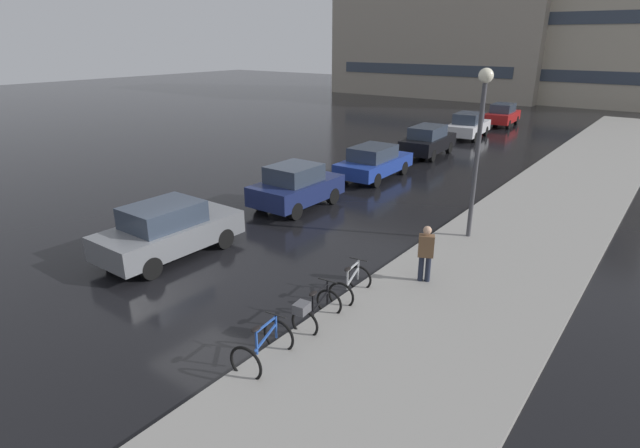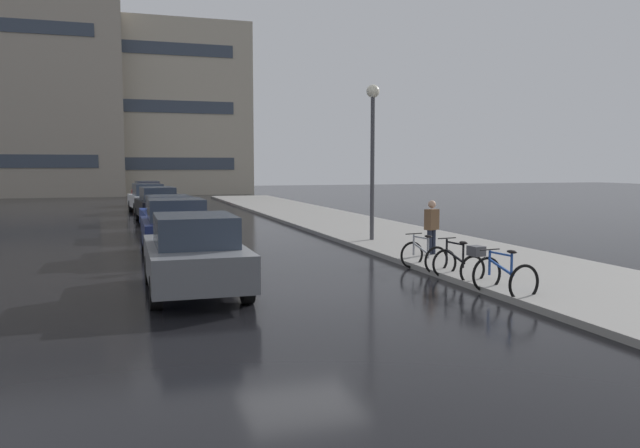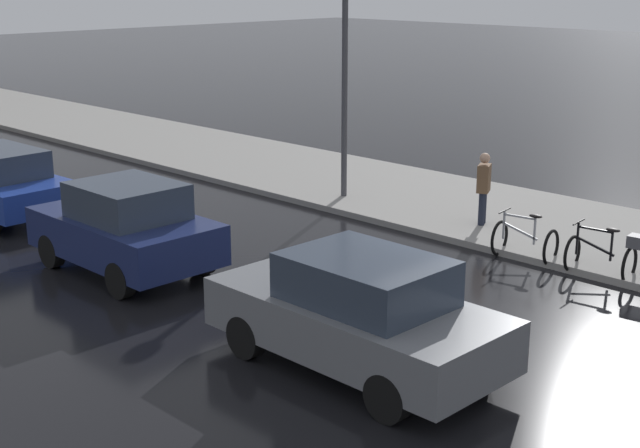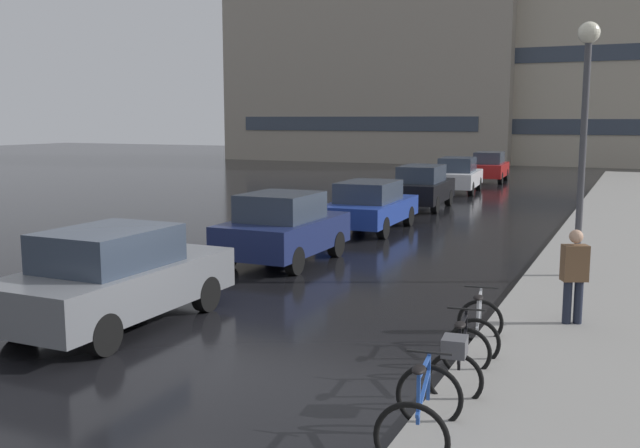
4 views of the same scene
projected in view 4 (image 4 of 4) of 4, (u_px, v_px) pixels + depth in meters
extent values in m
plane|color=black|center=(203.00, 353.00, 10.56)|extent=(140.00, 140.00, 0.00)
torus|color=black|center=(429.00, 397.00, 7.92)|extent=(0.76, 0.15, 0.76)
torus|color=black|center=(411.00, 439.00, 6.88)|extent=(0.76, 0.15, 0.76)
cube|color=#234CA8|center=(418.00, 398.00, 7.18)|extent=(0.04, 0.04, 0.55)
cube|color=#234CA8|center=(429.00, 377.00, 7.81)|extent=(0.04, 0.04, 0.52)
cube|color=#234CA8|center=(424.00, 367.00, 7.46)|extent=(0.12, 0.66, 0.04)
cube|color=#234CA8|center=(423.00, 393.00, 7.47)|extent=(0.13, 0.75, 0.27)
ellipsoid|color=black|center=(419.00, 370.00, 7.13)|extent=(0.17, 0.28, 0.07)
cylinder|color=black|center=(429.00, 353.00, 7.76)|extent=(0.50, 0.09, 0.03)
torus|color=black|center=(466.00, 352.00, 9.55)|extent=(0.69, 0.13, 0.69)
torus|color=black|center=(455.00, 380.00, 8.55)|extent=(0.69, 0.13, 0.69)
cube|color=black|center=(459.00, 349.00, 8.83)|extent=(0.04, 0.04, 0.55)
cube|color=black|center=(466.00, 332.00, 9.43)|extent=(0.04, 0.04, 0.60)
cube|color=black|center=(463.00, 322.00, 9.10)|extent=(0.10, 0.64, 0.04)
cube|color=black|center=(462.00, 346.00, 9.12)|extent=(0.11, 0.73, 0.26)
ellipsoid|color=black|center=(460.00, 325.00, 8.79)|extent=(0.17, 0.27, 0.07)
cylinder|color=black|center=(466.00, 309.00, 9.39)|extent=(0.50, 0.08, 0.03)
cube|color=#4C4C51|center=(455.00, 346.00, 8.37)|extent=(0.31, 0.37, 0.22)
torus|color=black|center=(480.00, 322.00, 10.96)|extent=(0.70, 0.16, 0.70)
torus|color=black|center=(475.00, 342.00, 9.95)|extent=(0.70, 0.16, 0.70)
cube|color=#ADAFB5|center=(478.00, 317.00, 10.24)|extent=(0.04, 0.04, 0.53)
cube|color=#ADAFB5|center=(480.00, 306.00, 10.84)|extent=(0.04, 0.04, 0.54)
cube|color=#ADAFB5|center=(480.00, 296.00, 10.51)|extent=(0.13, 0.63, 0.04)
cube|color=#ADAFB5|center=(479.00, 316.00, 10.52)|extent=(0.14, 0.72, 0.26)
ellipsoid|color=black|center=(478.00, 298.00, 10.20)|extent=(0.18, 0.28, 0.07)
cylinder|color=black|center=(481.00, 287.00, 10.80)|extent=(0.50, 0.10, 0.03)
cube|color=slate|center=(117.00, 285.00, 11.93)|extent=(1.95, 4.34, 0.72)
cube|color=#2D3847|center=(108.00, 248.00, 11.68)|extent=(1.59, 2.14, 0.63)
cylinder|color=black|center=(130.00, 285.00, 13.55)|extent=(0.22, 0.64, 0.64)
cylinder|color=black|center=(206.00, 294.00, 12.83)|extent=(0.22, 0.64, 0.64)
cylinder|color=black|center=(17.00, 320.00, 11.14)|extent=(0.22, 0.64, 0.64)
cylinder|color=black|center=(103.00, 334.00, 10.42)|extent=(0.22, 0.64, 0.64)
cube|color=navy|center=(284.00, 234.00, 17.17)|extent=(1.96, 3.76, 0.74)
cube|color=#2D3847|center=(281.00, 206.00, 16.93)|extent=(1.60, 1.88, 0.64)
cylinder|color=black|center=(275.00, 239.00, 18.63)|extent=(0.22, 0.64, 0.64)
cylinder|color=black|center=(336.00, 244.00, 17.91)|extent=(0.22, 0.64, 0.64)
cylinder|color=black|center=(228.00, 254.00, 16.54)|extent=(0.22, 0.64, 0.64)
cylinder|color=black|center=(294.00, 261.00, 15.82)|extent=(0.22, 0.64, 0.64)
cube|color=navy|center=(370.00, 210.00, 22.09)|extent=(2.03, 4.42, 0.61)
cube|color=#2D3847|center=(369.00, 191.00, 21.84)|extent=(1.62, 2.25, 0.61)
cylinder|color=black|center=(359.00, 213.00, 23.69)|extent=(0.24, 0.65, 0.64)
cylinder|color=black|center=(408.00, 216.00, 23.04)|extent=(0.24, 0.65, 0.64)
cylinder|color=black|center=(329.00, 225.00, 21.22)|extent=(0.24, 0.65, 0.64)
cylinder|color=black|center=(383.00, 228.00, 20.57)|extent=(0.24, 0.65, 0.64)
cube|color=black|center=(422.00, 191.00, 27.47)|extent=(2.02, 4.33, 0.73)
cube|color=#2D3847|center=(422.00, 174.00, 27.21)|extent=(1.59, 2.45, 0.62)
cylinder|color=black|center=(410.00, 196.00, 29.01)|extent=(0.26, 0.65, 0.64)
cylinder|color=black|center=(449.00, 198.00, 28.46)|extent=(0.26, 0.65, 0.64)
cylinder|color=black|center=(394.00, 203.00, 26.58)|extent=(0.26, 0.65, 0.64)
cylinder|color=black|center=(435.00, 205.00, 26.04)|extent=(0.26, 0.65, 0.64)
cube|color=silver|center=(458.00, 179.00, 33.39)|extent=(2.18, 4.46, 0.68)
cube|color=#2D3847|center=(457.00, 165.00, 33.13)|extent=(1.67, 2.28, 0.65)
cylinder|color=black|center=(445.00, 183.00, 34.95)|extent=(0.27, 0.66, 0.64)
cylinder|color=black|center=(478.00, 184.00, 34.42)|extent=(0.27, 0.66, 0.64)
cylinder|color=black|center=(435.00, 188.00, 32.46)|extent=(0.27, 0.66, 0.64)
cylinder|color=black|center=(471.00, 189.00, 31.92)|extent=(0.27, 0.66, 0.64)
cube|color=#AD1919|center=(489.00, 170.00, 38.99)|extent=(1.96, 4.03, 0.70)
cube|color=#2D3847|center=(489.00, 158.00, 38.74)|extent=(1.54, 2.22, 0.63)
cylinder|color=black|center=(478.00, 174.00, 40.43)|extent=(0.26, 0.65, 0.64)
cylinder|color=black|center=(506.00, 175.00, 39.90)|extent=(0.26, 0.65, 0.64)
cylinder|color=black|center=(471.00, 177.00, 38.18)|extent=(0.26, 0.65, 0.64)
cylinder|color=black|center=(500.00, 178.00, 37.64)|extent=(0.26, 0.65, 0.64)
cylinder|color=#1E2333|center=(567.00, 306.00, 11.57)|extent=(0.14, 0.14, 0.85)
cylinder|color=#1E2333|center=(578.00, 306.00, 11.58)|extent=(0.14, 0.14, 0.85)
cube|color=brown|center=(575.00, 263.00, 11.47)|extent=(0.46, 0.39, 0.59)
sphere|color=tan|center=(576.00, 236.00, 11.41)|extent=(0.22, 0.22, 0.22)
cylinder|color=#424247|center=(582.00, 165.00, 14.82)|extent=(0.14, 0.14, 5.00)
sphere|color=#F2EACC|center=(589.00, 33.00, 14.43)|extent=(0.44, 0.44, 0.44)
cube|color=#B2A893|center=(539.00, 60.00, 54.71)|extent=(20.80, 8.25, 15.87)
cube|color=#333D4C|center=(528.00, 127.00, 51.71)|extent=(17.06, 0.06, 1.10)
cube|color=#333D4C|center=(531.00, 55.00, 50.96)|extent=(17.06, 0.06, 1.10)
cube|color=#9E9384|center=(373.00, 57.00, 58.42)|extent=(23.70, 8.04, 16.92)
cube|color=#333D4C|center=(354.00, 124.00, 55.56)|extent=(19.44, 0.06, 1.10)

